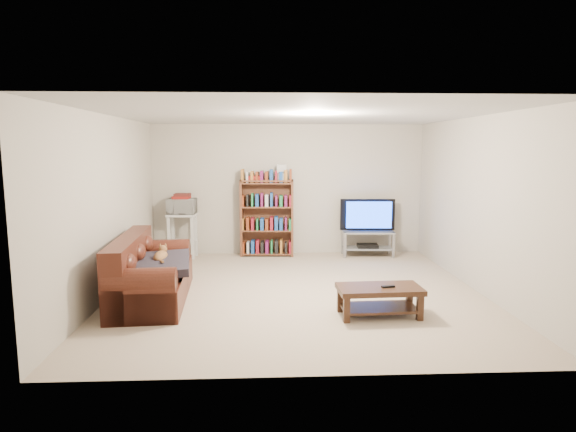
{
  "coord_description": "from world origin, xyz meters",
  "views": [
    {
      "loc": [
        -0.42,
        -6.42,
        1.96
      ],
      "look_at": [
        -0.1,
        0.4,
        1.0
      ],
      "focal_mm": 30.0,
      "sensor_mm": 36.0,
      "label": 1
    }
  ],
  "objects": [
    {
      "name": "blanket",
      "position": [
        -1.78,
        -0.39,
        0.5
      ],
      "size": [
        0.89,
        1.08,
        0.18
      ],
      "primitive_type": "cube",
      "rotation": [
        0.05,
        -0.04,
        0.15
      ],
      "color": "#27222B",
      "rests_on": "sofa"
    },
    {
      "name": "television",
      "position": [
        1.45,
        2.17,
        0.75
      ],
      "size": [
        1.01,
        0.19,
        0.58
      ],
      "primitive_type": "imported",
      "rotation": [
        0.0,
        0.0,
        3.09
      ],
      "color": "black",
      "rests_on": "tv_stand"
    },
    {
      "name": "wall_front",
      "position": [
        0.0,
        -2.5,
        1.2
      ],
      "size": [
        5.0,
        0.0,
        5.0
      ],
      "primitive_type": "plane",
      "rotation": [
        -1.57,
        0.0,
        0.0
      ],
      "color": "beige",
      "rests_on": "ground"
    },
    {
      "name": "tv_stand",
      "position": [
        1.45,
        2.17,
        0.32
      ],
      "size": [
        0.95,
        0.47,
        0.47
      ],
      "rotation": [
        0.0,
        0.0,
        -0.06
      ],
      "color": "#999EA3",
      "rests_on": "floor"
    },
    {
      "name": "microwave",
      "position": [
        -1.92,
        2.21,
        0.94
      ],
      "size": [
        0.51,
        0.37,
        0.27
      ],
      "primitive_type": "imported",
      "rotation": [
        0.0,
        0.0,
        -0.07
      ],
      "color": "silver",
      "rests_on": "microwave_stand"
    },
    {
      "name": "wall_right",
      "position": [
        2.5,
        0.0,
        1.2
      ],
      "size": [
        0.0,
        5.0,
        5.0
      ],
      "primitive_type": "plane",
      "rotation": [
        1.57,
        0.0,
        -1.57
      ],
      "color": "beige",
      "rests_on": "ground"
    },
    {
      "name": "dvd_player",
      "position": [
        1.45,
        2.17,
        0.19
      ],
      "size": [
        0.39,
        0.28,
        0.06
      ],
      "primitive_type": "cube",
      "rotation": [
        0.0,
        0.0,
        -0.06
      ],
      "color": "black",
      "rests_on": "tv_stand"
    },
    {
      "name": "cat",
      "position": [
        -1.79,
        -0.21,
        0.56
      ],
      "size": [
        0.25,
        0.55,
        0.16
      ],
      "primitive_type": null,
      "rotation": [
        0.0,
        0.0,
        0.07
      ],
      "color": "brown",
      "rests_on": "sofa"
    },
    {
      "name": "ceiling",
      "position": [
        0.0,
        0.0,
        2.4
      ],
      "size": [
        5.0,
        5.0,
        0.0
      ],
      "primitive_type": "plane",
      "rotation": [
        3.14,
        0.0,
        0.0
      ],
      "color": "white",
      "rests_on": "ground"
    },
    {
      "name": "microwave_stand",
      "position": [
        -1.92,
        2.21,
        0.51
      ],
      "size": [
        0.52,
        0.4,
        0.8
      ],
      "rotation": [
        0.0,
        0.0,
        -0.07
      ],
      "color": "silver",
      "rests_on": "floor"
    },
    {
      "name": "bookshelf",
      "position": [
        -0.4,
        2.3,
        0.72
      ],
      "size": [
        0.98,
        0.35,
        1.4
      ],
      "rotation": [
        0.0,
        0.0,
        -0.05
      ],
      "color": "brown",
      "rests_on": "floor"
    },
    {
      "name": "game_boxes",
      "position": [
        -1.92,
        2.21,
        1.1
      ],
      "size": [
        0.31,
        0.27,
        0.05
      ],
      "primitive_type": "cube",
      "rotation": [
        0.0,
        0.0,
        -0.07
      ],
      "color": "maroon",
      "rests_on": "microwave"
    },
    {
      "name": "wall_back",
      "position": [
        0.0,
        2.5,
        1.2
      ],
      "size": [
        5.0,
        0.0,
        5.0
      ],
      "primitive_type": "plane",
      "rotation": [
        1.57,
        0.0,
        0.0
      ],
      "color": "beige",
      "rests_on": "ground"
    },
    {
      "name": "sofa",
      "position": [
        -1.97,
        -0.26,
        0.3
      ],
      "size": [
        0.97,
        2.0,
        0.84
      ],
      "rotation": [
        0.0,
        0.0,
        0.07
      ],
      "color": "#441B11",
      "rests_on": "floor"
    },
    {
      "name": "shelf_clutter",
      "position": [
        -0.3,
        2.31,
        1.5
      ],
      "size": [
        0.72,
        0.23,
        0.28
      ],
      "rotation": [
        0.0,
        0.0,
        -0.05
      ],
      "color": "silver",
      "rests_on": "bookshelf"
    },
    {
      "name": "coffee_table",
      "position": [
        0.91,
        -1.01,
        0.25
      ],
      "size": [
        1.0,
        0.53,
        0.36
      ],
      "rotation": [
        0.0,
        0.0,
        0.04
      ],
      "color": "#351E12",
      "rests_on": "floor"
    },
    {
      "name": "wall_left",
      "position": [
        -2.5,
        0.0,
        1.2
      ],
      "size": [
        0.0,
        5.0,
        5.0
      ],
      "primitive_type": "plane",
      "rotation": [
        1.57,
        0.0,
        1.57
      ],
      "color": "beige",
      "rests_on": "ground"
    },
    {
      "name": "remote",
      "position": [
        1.0,
        -1.05,
        0.37
      ],
      "size": [
        0.17,
        0.07,
        0.02
      ],
      "primitive_type": "cube",
      "rotation": [
        0.0,
        0.0,
        0.19
      ],
      "color": "black",
      "rests_on": "coffee_table"
    },
    {
      "name": "floor",
      "position": [
        0.0,
        0.0,
        0.0
      ],
      "size": [
        5.0,
        5.0,
        0.0
      ],
      "primitive_type": "plane",
      "color": "#C3AD91",
      "rests_on": "ground"
    }
  ]
}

